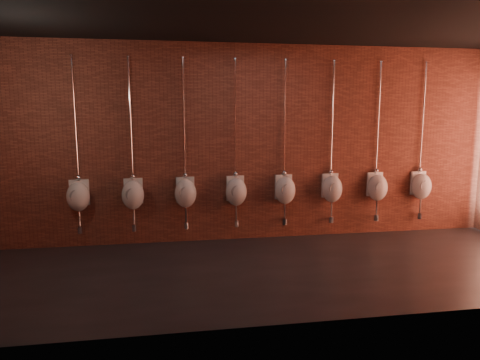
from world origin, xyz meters
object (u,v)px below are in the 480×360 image
Objects in this scene: urinal_2 at (186,192)px; urinal_5 at (332,188)px; urinal_4 at (285,189)px; urinal_6 at (377,186)px; urinal_0 at (78,195)px; urinal_1 at (133,194)px; urinal_3 at (236,191)px; urinal_7 at (421,185)px.

urinal_5 is (2.46, 0.00, 0.00)m from urinal_2.
urinal_2 is at bearing 180.00° from urinal_4.
urinal_4 and urinal_6 have the same top height.
urinal_0 is 3.29m from urinal_4.
urinal_1 is 4.11m from urinal_6.
urinal_0 is at bearing 180.00° from urinal_3.
urinal_1 is at bearing 180.00° from urinal_2.
urinal_7 is (1.64, 0.00, 0.00)m from urinal_5.
urinal_4 is 1.00× the size of urinal_5.
urinal_4 is 1.00× the size of urinal_6.
urinal_4 is 1.00× the size of urinal_7.
urinal_2 and urinal_4 have the same top height.
urinal_7 is (5.75, 0.00, 0.00)m from urinal_0.
urinal_4 is at bearing 180.00° from urinal_5.
urinal_0 is 1.00× the size of urinal_3.
urinal_0 is 1.00× the size of urinal_7.
urinal_0 is 0.82m from urinal_1.
urinal_3 is at bearing 180.00° from urinal_4.
urinal_2 and urinal_5 have the same top height.
urinal_2 and urinal_6 have the same top height.
urinal_0 and urinal_1 have the same top height.
urinal_1 and urinal_4 have the same top height.
urinal_7 is (4.93, 0.00, 0.00)m from urinal_1.
urinal_7 is at bearing 0.00° from urinal_4.
urinal_3 is at bearing 180.00° from urinal_7.
urinal_4 and urinal_5 have the same top height.
urinal_5 is at bearing 0.00° from urinal_3.
urinal_1 is 1.00× the size of urinal_7.
urinal_1 is at bearing 180.00° from urinal_4.
urinal_5 is (4.11, 0.00, 0.00)m from urinal_0.
urinal_0 is 5.75m from urinal_7.
urinal_6 is at bearing 0.00° from urinal_2.
urinal_4 is (3.29, 0.00, 0.00)m from urinal_0.
urinal_0 and urinal_3 have the same top height.
urinal_2 is 4.11m from urinal_7.
urinal_1 is 0.82m from urinal_2.
urinal_6 is 0.82m from urinal_7.
urinal_0 is at bearing 180.00° from urinal_7.
urinal_6 is at bearing 0.00° from urinal_1.
urinal_1 is at bearing 180.00° from urinal_7.
urinal_2 is 0.82m from urinal_3.
urinal_3 is at bearing 180.00° from urinal_6.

